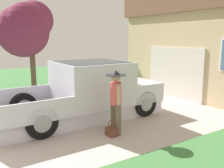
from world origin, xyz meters
The scene contains 5 objects.
pickup_truck centered at (-0.31, 4.07, 0.77)m, with size 2.21×5.29×1.73m.
person_with_hat centered at (1.28, 4.03, 0.95)m, with size 0.53×0.53×1.65m.
handbag centered at (1.39, 3.83, 0.12)m, with size 0.30×0.20×0.40m.
front_yard_tree centered at (-4.48, 3.33, 2.87)m, with size 2.37×2.35×3.98m.
wheeled_trash_bin centered at (-3.61, 8.41, 0.56)m, with size 0.60×0.72×1.02m.
Camera 1 is at (6.45, 0.67, 2.45)m, focal length 40.06 mm.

